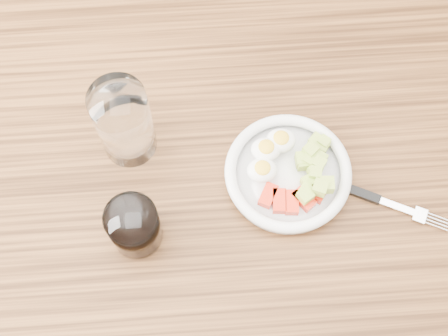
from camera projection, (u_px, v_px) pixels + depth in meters
The scene contains 6 objects.
ground at pixel (228, 281), 1.70m from camera, with size 4.00×4.00×0.00m, color brown.
dining_table at pixel (230, 201), 1.08m from camera, with size 1.50×0.90×0.77m.
bowl at pixel (288, 171), 0.98m from camera, with size 0.20×0.20×0.05m.
fork at pixel (366, 195), 0.98m from camera, with size 0.20×0.11×0.01m.
water_glass at pixel (124, 122), 0.94m from camera, with size 0.09×0.09×0.15m, color white.
coffee_glass at pixel (134, 226), 0.92m from camera, with size 0.08×0.08×0.09m.
Camera 1 is at (-0.04, -0.35, 1.69)m, focal length 50.00 mm.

